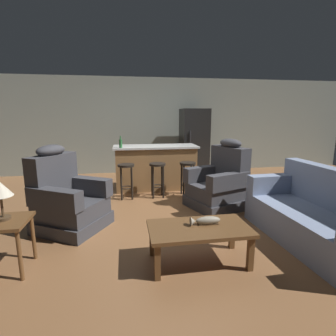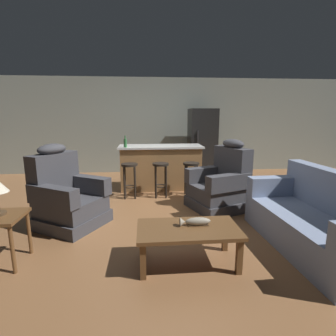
{
  "view_description": "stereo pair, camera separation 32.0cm",
  "coord_description": "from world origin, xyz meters",
  "views": [
    {
      "loc": [
        -0.66,
        -4.26,
        1.62
      ],
      "look_at": [
        0.03,
        -0.1,
        0.75
      ],
      "focal_mm": 28.0,
      "sensor_mm": 36.0,
      "label": 1
    },
    {
      "loc": [
        -0.34,
        -4.3,
        1.62
      ],
      "look_at": [
        0.03,
        -0.1,
        0.75
      ],
      "focal_mm": 28.0,
      "sensor_mm": 36.0,
      "label": 2
    }
  ],
  "objects": [
    {
      "name": "bar_stool_left",
      "position": [
        -0.65,
        0.72,
        0.47
      ],
      "size": [
        0.32,
        0.32,
        0.68
      ],
      "color": "black",
      "rests_on": "ground_plane"
    },
    {
      "name": "fish_figurine",
      "position": [
        0.19,
        -1.65,
        0.46
      ],
      "size": [
        0.34,
        0.1,
        0.1
      ],
      "color": "#4C3823",
      "rests_on": "coffee_table"
    },
    {
      "name": "recliner_near_lamp",
      "position": [
        -1.5,
        -0.5,
        0.42
      ],
      "size": [
        1.15,
        1.15,
        1.2
      ],
      "rotation": [
        0.0,
        0.0,
        -0.53
      ],
      "color": "#3D3D42",
      "rests_on": "ground_plane"
    },
    {
      "name": "end_table",
      "position": [
        -1.91,
        -1.52,
        0.46
      ],
      "size": [
        0.48,
        0.48,
        0.56
      ],
      "color": "brown",
      "rests_on": "ground_plane"
    },
    {
      "name": "bottle_tall_green",
      "position": [
        -0.74,
        1.1,
        1.04
      ],
      "size": [
        0.07,
        0.07,
        0.24
      ],
      "color": "#2D6B38",
      "rests_on": "kitchen_island"
    },
    {
      "name": "ground_plane",
      "position": [
        0.0,
        0.0,
        0.0
      ],
      "size": [
        12.0,
        12.0,
        0.0
      ],
      "color": "brown"
    },
    {
      "name": "bar_stool_middle",
      "position": [
        -0.04,
        0.72,
        0.47
      ],
      "size": [
        0.32,
        0.32,
        0.68
      ],
      "color": "black",
      "rests_on": "ground_plane"
    },
    {
      "name": "couch",
      "position": [
        1.72,
        -1.5,
        0.34
      ],
      "size": [
        0.91,
        1.93,
        0.94
      ],
      "rotation": [
        0.0,
        0.0,
        3.18
      ],
      "color": "#8493B2",
      "rests_on": "ground_plane"
    },
    {
      "name": "bar_stool_right",
      "position": [
        0.57,
        0.72,
        0.47
      ],
      "size": [
        0.32,
        0.32,
        0.68
      ],
      "color": "black",
      "rests_on": "ground_plane"
    },
    {
      "name": "kitchen_island",
      "position": [
        0.0,
        1.35,
        0.48
      ],
      "size": [
        1.8,
        0.7,
        0.95
      ],
      "color": "#9E7042",
      "rests_on": "ground_plane"
    },
    {
      "name": "back_wall",
      "position": [
        0.0,
        3.12,
        1.3
      ],
      "size": [
        12.0,
        0.05,
        2.6
      ],
      "color": "#939E93",
      "rests_on": "ground_plane"
    },
    {
      "name": "coffee_table",
      "position": [
        0.11,
        -1.7,
        0.36
      ],
      "size": [
        1.1,
        0.6,
        0.42
      ],
      "color": "brown",
      "rests_on": "ground_plane"
    },
    {
      "name": "recliner_near_island",
      "position": [
        0.97,
        -0.01,
        0.42
      ],
      "size": [
        1.08,
        1.08,
        1.2
      ],
      "rotation": [
        0.0,
        0.0,
        3.5
      ],
      "color": "#3D3D42",
      "rests_on": "ground_plane"
    },
    {
      "name": "refrigerator",
      "position": [
        1.18,
        2.55,
        0.88
      ],
      "size": [
        0.7,
        0.69,
        1.76
      ],
      "color": "black",
      "rests_on": "ground_plane"
    }
  ]
}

